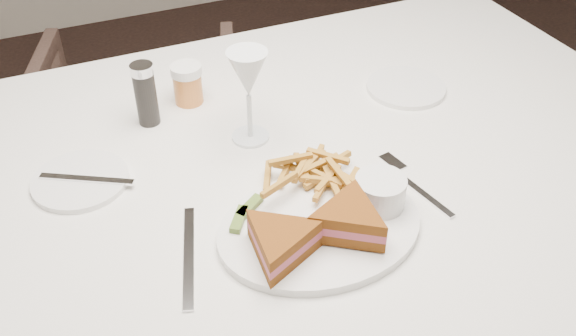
# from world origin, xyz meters

# --- Properties ---
(table) EXTENTS (1.57, 1.04, 0.75)m
(table) POSITION_xyz_m (-0.25, 0.15, 0.38)
(table) COLOR silver
(table) RESTS_ON ground
(chair_far) EXTENTS (0.74, 0.71, 0.61)m
(chair_far) POSITION_xyz_m (-0.34, 1.00, 0.30)
(chair_far) COLOR #46322B
(chair_far) RESTS_ON ground
(table_setting) EXTENTS (0.82, 0.62, 0.18)m
(table_setting) POSITION_xyz_m (-0.24, 0.10, 0.79)
(table_setting) COLOR white
(table_setting) RESTS_ON table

